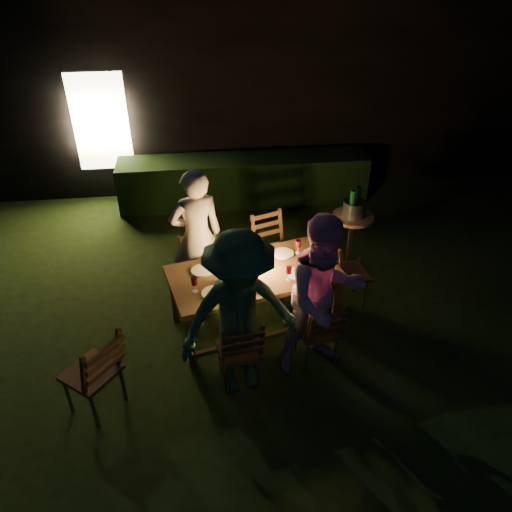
{
  "coord_description": "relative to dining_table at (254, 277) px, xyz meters",
  "views": [
    {
      "loc": [
        -1.22,
        -4.04,
        4.1
      ],
      "look_at": [
        -0.65,
        0.76,
        0.84
      ],
      "focal_mm": 35.0,
      "sensor_mm": 36.0,
      "label": 1
    }
  ],
  "objects": [
    {
      "name": "plate_far_right",
      "position": [
        0.39,
        0.32,
        0.09
      ],
      "size": [
        0.25,
        0.25,
        0.01
      ],
      "primitive_type": "cylinder",
      "color": "white",
      "rests_on": "dining_table"
    },
    {
      "name": "person_house_side",
      "position": [
        -0.63,
        0.69,
        0.17
      ],
      "size": [
        0.73,
        0.57,
        1.78
      ],
      "primitive_type": "imported",
      "rotation": [
        0.0,
        0.0,
        3.38
      ],
      "color": "silver",
      "rests_on": "ground"
    },
    {
      "name": "wineglass_d",
      "position": [
        0.56,
        0.32,
        0.17
      ],
      "size": [
        0.06,
        0.06,
        0.18
      ],
      "primitive_type": null,
      "color": "#59070F",
      "rests_on": "dining_table"
    },
    {
      "name": "side_table",
      "position": [
        1.49,
        1.18,
        -0.04
      ],
      "size": [
        0.57,
        0.57,
        0.76
      ],
      "color": "brown",
      "rests_on": "ground"
    },
    {
      "name": "plate_far_left",
      "position": [
        -0.59,
        0.08,
        0.09
      ],
      "size": [
        0.25,
        0.25,
        0.01
      ],
      "primitive_type": "cylinder",
      "color": "white",
      "rests_on": "dining_table"
    },
    {
      "name": "bottle_bucket_b",
      "position": [
        1.54,
        1.22,
        0.21
      ],
      "size": [
        0.07,
        0.07,
        0.32
      ],
      "primitive_type": "cylinder",
      "color": "#0F471E",
      "rests_on": "side_table"
    },
    {
      "name": "plate_near_left",
      "position": [
        -0.48,
        -0.34,
        0.09
      ],
      "size": [
        0.25,
        0.25,
        0.01
      ],
      "primitive_type": "cylinder",
      "color": "white",
      "rests_on": "dining_table"
    },
    {
      "name": "dining_table",
      "position": [
        0.0,
        0.0,
        0.0
      ],
      "size": [
        2.08,
        1.37,
        0.79
      ],
      "rotation": [
        0.0,
        0.0,
        0.24
      ],
      "color": "#472F17",
      "rests_on": "ground"
    },
    {
      "name": "chair_far_left",
      "position": [
        -0.62,
        0.64,
        -0.45
      ],
      "size": [
        0.51,
        0.53,
        0.89
      ],
      "rotation": [
        0.0,
        0.0,
        3.46
      ],
      "color": "#472F17",
      "rests_on": "ground"
    },
    {
      "name": "napkin_right",
      "position": [
        0.61,
        -0.16,
        0.08
      ],
      "size": [
        0.18,
        0.14,
        0.01
      ],
      "primitive_type": "cube",
      "color": "red",
      "rests_on": "dining_table"
    },
    {
      "name": "person_opp_right",
      "position": [
        0.63,
        -0.69,
        0.21
      ],
      "size": [
        1.04,
        0.89,
        1.85
      ],
      "primitive_type": "imported",
      "rotation": [
        0.0,
        0.0,
        0.24
      ],
      "color": "#E49DD7",
      "rests_on": "ground"
    },
    {
      "name": "plate_near_right",
      "position": [
        0.49,
        -0.11,
        0.09
      ],
      "size": [
        0.25,
        0.25,
        0.01
      ],
      "primitive_type": "cylinder",
      "color": "white",
      "rests_on": "dining_table"
    },
    {
      "name": "wineglass_e",
      "position": [
        -0.03,
        -0.32,
        0.17
      ],
      "size": [
        0.06,
        0.06,
        0.18
      ],
      "primitive_type": null,
      "color": "silver",
      "rests_on": "dining_table"
    },
    {
      "name": "person_opp_left",
      "position": [
        -0.24,
        -0.9,
        0.22
      ],
      "size": [
        1.34,
        0.96,
        1.87
      ],
      "primitive_type": "imported",
      "rotation": [
        0.0,
        0.0,
        0.24
      ],
      "color": "#31623E",
      "rests_on": "ground"
    },
    {
      "name": "phone",
      "position": [
        -0.53,
        -0.44,
        0.08
      ],
      "size": [
        0.14,
        0.07,
        0.01
      ],
      "primitive_type": "cube",
      "color": "black",
      "rests_on": "dining_table"
    },
    {
      "name": "garden_envelope",
      "position": [
        0.68,
        5.64,
        0.86
      ],
      "size": [
        40.0,
        40.0,
        3.2
      ],
      "color": "black",
      "rests_on": "ground"
    },
    {
      "name": "bottle_bucket_a",
      "position": [
        1.44,
        1.14,
        0.21
      ],
      "size": [
        0.07,
        0.07,
        0.32
      ],
      "primitive_type": "cylinder",
      "color": "#0F471E",
      "rests_on": "side_table"
    },
    {
      "name": "napkin_left",
      "position": [
        -0.07,
        -0.35,
        0.08
      ],
      "size": [
        0.18,
        0.14,
        0.01
      ],
      "primitive_type": "cube",
      "color": "red",
      "rests_on": "dining_table"
    },
    {
      "name": "chair_near_right",
      "position": [
        0.62,
        -0.64,
        -0.44
      ],
      "size": [
        0.48,
        0.51,
        0.92
      ],
      "rotation": [
        0.0,
        0.0,
        0.18
      ],
      "color": "#472F17",
      "rests_on": "ground"
    },
    {
      "name": "chair_spare",
      "position": [
        -1.69,
        -1.04,
        -0.4
      ],
      "size": [
        0.69,
        0.68,
        1.05
      ],
      "rotation": [
        0.0,
        0.0,
        0.89
      ],
      "color": "#472F17",
      "rests_on": "ground"
    },
    {
      "name": "bottle_table",
      "position": [
        -0.24,
        -0.06,
        0.22
      ],
      "size": [
        0.07,
        0.07,
        0.28
      ],
      "primitive_type": "cylinder",
      "color": "#0F471E",
      "rests_on": "dining_table"
    },
    {
      "name": "ice_bucket",
      "position": [
        1.49,
        1.18,
        0.16
      ],
      "size": [
        0.3,
        0.3,
        0.22
      ],
      "primitive_type": "cylinder",
      "color": "#A5A8AD",
      "rests_on": "side_table"
    },
    {
      "name": "chair_near_left",
      "position": [
        -0.26,
        -0.85,
        -0.43
      ],
      "size": [
        0.49,
        0.51,
        0.96
      ],
      "rotation": [
        0.0,
        0.0,
        0.14
      ],
      "color": "#472F17",
      "rests_on": "ground"
    },
    {
      "name": "chair_far_right",
      "position": [
        0.35,
        0.88,
        -0.42
      ],
      "size": [
        0.57,
        0.59,
        0.99
      ],
      "rotation": [
        0.0,
        0.0,
        3.47
      ],
      "color": "#472F17",
      "rests_on": "ground"
    },
    {
      "name": "wineglass_a",
      "position": [
        -0.36,
        0.2,
        0.17
      ],
      "size": [
        0.06,
        0.06,
        0.18
      ],
      "primitive_type": null,
      "color": "#59070F",
      "rests_on": "dining_table"
    },
    {
      "name": "lantern",
      "position": [
        0.04,
        0.06,
        0.24
      ],
      "size": [
        0.16,
        0.16,
        0.35
      ],
      "color": "white",
      "rests_on": "dining_table"
    },
    {
      "name": "chair_end",
      "position": [
        1.19,
        0.29,
        -0.41
      ],
      "size": [
        0.53,
        0.5,
        1.01
      ],
      "rotation": [
        0.0,
        0.0,
        -1.46
      ],
      "color": "#472F17",
      "rests_on": "ground"
    },
    {
      "name": "wineglass_c",
      "position": [
        0.36,
        -0.2,
        0.17
      ],
      "size": [
        0.06,
        0.06,
        0.18
      ],
      "primitive_type": null,
      "color": "#59070F",
      "rests_on": "dining_table"
    },
    {
      "name": "wineglass_b",
      "position": [
        -0.67,
        -0.29,
        0.17
      ],
      "size": [
        0.06,
        0.06,
        0.18
      ],
      "primitive_type": null,
      "color": "#59070F",
      "rests_on": "dining_table"
    }
  ]
}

